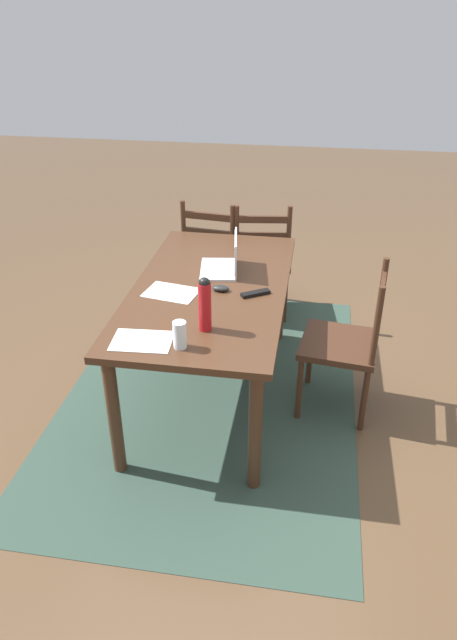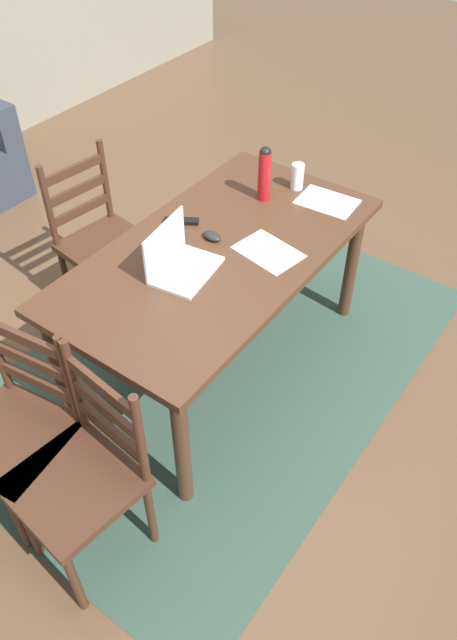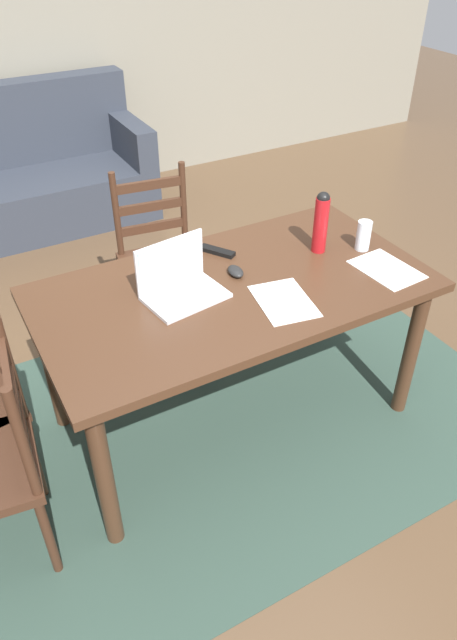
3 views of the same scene
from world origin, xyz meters
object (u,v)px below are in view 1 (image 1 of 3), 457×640
object	(u,v)px
drinking_glass	(180,335)
tv_remote	(255,293)
dining_table	(210,301)
chair_left_near	(215,257)
chair_left_far	(261,260)
water_bottle	(205,303)
laptop	(226,262)
chair_far_head	(346,343)
computer_mouse	(221,288)

from	to	relation	value
drinking_glass	tv_remote	bearing A→B (deg)	154.21
dining_table	chair_left_near	world-z (taller)	chair_left_near
chair_left_near	chair_left_far	bearing A→B (deg)	90.01
chair_left_near	water_bottle	bearing A→B (deg)	8.88
drinking_glass	laptop	bearing A→B (deg)	175.21
chair_far_head	drinking_glass	xyz separation A→B (m)	(0.67, -0.84, 0.38)
chair_far_head	chair_left_far	xyz separation A→B (m)	(-1.13, -0.63, 0.00)
chair_left_near	tv_remote	bearing A→B (deg)	21.04
laptop	drinking_glass	distance (m)	0.91
chair_far_head	drinking_glass	world-z (taller)	chair_far_head
tv_remote	water_bottle	bearing A→B (deg)	-58.55
chair_left_near	laptop	size ratio (longest dim) A/B	2.72
computer_mouse	tv_remote	xyz separation A→B (m)	(0.02, 0.20, -0.01)
laptop	computer_mouse	xyz separation A→B (m)	(0.28, 0.01, -0.04)
drinking_glass	tv_remote	size ratio (longest dim) A/B	0.82
chair_left_far	dining_table	bearing A→B (deg)	-9.28
water_bottle	drinking_glass	xyz separation A→B (m)	(0.19, -0.09, -0.08)
tv_remote	dining_table	bearing A→B (deg)	-136.15
dining_table	chair_left_near	xyz separation A→B (m)	(-1.13, -0.18, -0.22)
dining_table	water_bottle	distance (m)	0.55
water_bottle	tv_remote	size ratio (longest dim) A/B	1.71
chair_left_near	chair_far_head	size ratio (longest dim) A/B	1.00
dining_table	chair_far_head	xyz separation A→B (m)	(0.01, 0.82, -0.22)
chair_far_head	computer_mouse	distance (m)	0.82
water_bottle	drinking_glass	bearing A→B (deg)	-24.88
drinking_glass	chair_far_head	bearing A→B (deg)	128.74
laptop	computer_mouse	distance (m)	0.28
computer_mouse	chair_left_far	bearing A→B (deg)	179.12
laptop	water_bottle	bearing A→B (deg)	0.89
computer_mouse	drinking_glass	bearing A→B (deg)	-3.58
laptop	water_bottle	size ratio (longest dim) A/B	1.20
water_bottle	computer_mouse	size ratio (longest dim) A/B	2.91
chair_far_head	water_bottle	size ratio (longest dim) A/B	3.27
laptop	tv_remote	world-z (taller)	laptop
chair_far_head	laptop	world-z (taller)	laptop
chair_left_far	drinking_glass	bearing A→B (deg)	-6.40
dining_table	drinking_glass	size ratio (longest dim) A/B	11.97
tv_remote	chair_far_head	bearing A→B (deg)	64.21
chair_left_near	computer_mouse	world-z (taller)	chair_left_near
chair_far_head	chair_left_far	world-z (taller)	same
water_bottle	chair_left_near	bearing A→B (deg)	-171.12
chair_far_head	laptop	xyz separation A→B (m)	(-0.23, -0.76, 0.37)
dining_table	drinking_glass	world-z (taller)	drinking_glass
chair_left_far	computer_mouse	size ratio (longest dim) A/B	9.50
water_bottle	computer_mouse	world-z (taller)	water_bottle
chair_left_near	water_bottle	world-z (taller)	water_bottle
chair_far_head	water_bottle	world-z (taller)	water_bottle
chair_far_head	computer_mouse	xyz separation A→B (m)	(0.04, -0.75, 0.33)
chair_left_near	tv_remote	distance (m)	1.32
chair_left_near	computer_mouse	size ratio (longest dim) A/B	9.50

